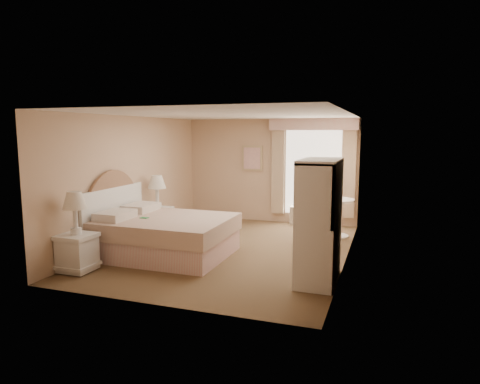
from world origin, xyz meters
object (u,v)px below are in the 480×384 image
at_px(round_table, 336,212).
at_px(nightstand_near, 77,242).
at_px(armoire, 319,231).
at_px(nightstand_far, 158,214).
at_px(bed, 159,233).
at_px(cafe_chair, 316,211).

bearing_deg(round_table, nightstand_near, -134.22).
height_order(round_table, armoire, armoire).
distance_m(nightstand_far, armoire, 4.02).
xyz_separation_m(bed, cafe_chair, (2.48, 2.05, 0.19)).
xyz_separation_m(cafe_chair, armoire, (0.45, -2.49, 0.17)).
height_order(nightstand_far, round_table, nightstand_far).
height_order(nightstand_near, cafe_chair, nightstand_near).
xyz_separation_m(nightstand_far, round_table, (3.56, 1.16, 0.06)).
height_order(bed, cafe_chair, bed).
distance_m(cafe_chair, armoire, 2.53).
relative_size(nightstand_near, armoire, 0.70).
distance_m(bed, armoire, 2.98).
bearing_deg(nightstand_near, cafe_chair, 46.02).
distance_m(nightstand_near, armoire, 3.76).
xyz_separation_m(round_table, armoire, (0.09, -2.82, 0.21)).
distance_m(bed, cafe_chair, 3.22).
bearing_deg(round_table, armoire, -88.15).
height_order(nightstand_near, round_table, nightstand_near).
bearing_deg(round_table, bed, -139.85).
bearing_deg(cafe_chair, round_table, 52.78).
xyz_separation_m(bed, nightstand_near, (-0.73, -1.27, 0.09)).
distance_m(nightstand_far, round_table, 3.75).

